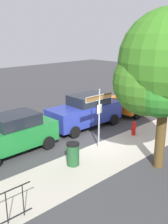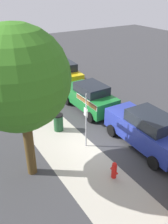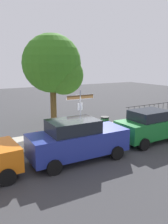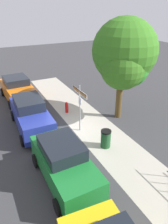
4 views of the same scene
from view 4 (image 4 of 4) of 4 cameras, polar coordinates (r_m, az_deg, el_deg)
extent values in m
plane|color=#38383A|center=(12.76, -3.29, -4.73)|extent=(60.00, 60.00, 0.00)
cube|color=#ACA697|center=(11.81, 6.53, -7.79)|extent=(24.00, 2.60, 0.00)
cylinder|color=#9EA0A5|center=(11.97, -1.16, 0.88)|extent=(0.07, 0.07, 2.87)
cube|color=brown|center=(11.54, -1.20, 5.51)|extent=(1.70, 0.02, 0.22)
cube|color=white|center=(11.54, -1.21, 5.51)|extent=(1.73, 0.02, 0.25)
cube|color=silver|center=(11.77, -1.09, 3.04)|extent=(0.32, 0.02, 0.42)
cylinder|color=#4E3A1B|center=(13.74, 9.51, 3.81)|extent=(0.40, 0.40, 2.73)
sphere|color=#34731D|center=(12.93, 10.98, 15.99)|extent=(3.84, 3.84, 3.84)
sphere|color=#2C8226|center=(12.71, 12.14, 11.84)|extent=(2.36, 2.36, 2.36)
sphere|color=#356E1D|center=(12.32, 10.49, 11.87)|extent=(2.58, 2.58, 2.58)
cube|color=orange|center=(17.20, -17.56, 5.68)|extent=(4.25, 2.12, 0.93)
cube|color=black|center=(17.19, -18.10, 8.17)|extent=(2.08, 1.78, 0.52)
cylinder|color=black|center=(16.30, -12.90, 3.32)|extent=(0.65, 0.25, 0.64)
cylinder|color=black|center=(15.93, -19.40, 1.83)|extent=(0.65, 0.25, 0.64)
cylinder|color=black|center=(18.85, -15.60, 6.31)|extent=(0.65, 0.25, 0.64)
cylinder|color=black|center=(18.53, -21.26, 5.07)|extent=(0.65, 0.25, 0.64)
cube|color=navy|center=(12.82, -14.24, -1.15)|extent=(4.55, 1.80, 1.02)
cube|color=black|center=(12.71, -14.92, 2.52)|extent=(2.20, 1.55, 0.56)
cylinder|color=black|center=(11.94, -8.27, -5.65)|extent=(0.64, 0.23, 0.64)
cylinder|color=black|center=(11.66, -16.36, -7.49)|extent=(0.64, 0.23, 0.64)
cylinder|color=black|center=(14.54, -12.10, 0.37)|extent=(0.64, 0.23, 0.64)
cylinder|color=black|center=(14.31, -18.72, -0.99)|extent=(0.64, 0.23, 0.64)
cube|color=#196F2C|center=(9.02, -5.35, -14.23)|extent=(4.15, 1.77, 0.95)
cube|color=black|center=(8.74, -6.21, -9.61)|extent=(2.00, 1.53, 0.53)
cylinder|color=black|center=(8.74, 4.14, -20.28)|extent=(0.64, 0.23, 0.64)
cylinder|color=black|center=(8.26, -7.02, -24.26)|extent=(0.64, 0.23, 0.64)
cylinder|color=black|center=(10.58, -3.92, -10.28)|extent=(0.64, 0.23, 0.64)
cylinder|color=black|center=(10.18, -12.94, -12.77)|extent=(0.64, 0.23, 0.64)
cylinder|color=red|center=(14.61, -4.71, 1.03)|extent=(0.22, 0.22, 0.62)
sphere|color=red|center=(14.45, -4.77, 2.34)|extent=(0.20, 0.20, 0.20)
cylinder|color=red|center=(14.73, -4.96, 1.38)|extent=(0.10, 0.09, 0.09)
cylinder|color=red|center=(14.47, -4.48, 0.89)|extent=(0.10, 0.09, 0.09)
cylinder|color=#1E4C28|center=(11.12, 5.93, -7.42)|extent=(0.52, 0.52, 0.90)
cylinder|color=black|center=(10.85, 6.06, -5.29)|extent=(0.55, 0.55, 0.08)
camera|label=1|loc=(12.85, 59.14, 7.95)|focal=42.86mm
camera|label=2|loc=(20.69, 2.31, 28.71)|focal=38.72mm
camera|label=3|loc=(17.36, -49.69, 10.03)|focal=36.76mm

